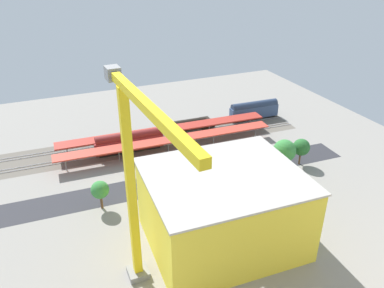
% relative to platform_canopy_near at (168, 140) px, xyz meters
% --- Properties ---
extents(ground_plane, '(145.76, 145.76, 0.00)m').
position_rel_platform_canopy_near_xyz_m(ground_plane, '(1.26, 12.63, -3.98)').
color(ground_plane, gray).
rests_on(ground_plane, ground).
extents(rail_bed, '(91.60, 18.07, 0.01)m').
position_rel_platform_canopy_near_xyz_m(rail_bed, '(1.26, -8.36, -3.98)').
color(rail_bed, '#665E54').
rests_on(rail_bed, ground).
extents(street_asphalt, '(91.39, 12.57, 0.01)m').
position_rel_platform_canopy_near_xyz_m(street_asphalt, '(1.26, 15.04, -3.98)').
color(street_asphalt, '#2D2D33').
rests_on(street_asphalt, ground).
extents(track_rails, '(91.04, 11.64, 0.12)m').
position_rel_platform_canopy_near_xyz_m(track_rails, '(1.26, -8.36, -3.80)').
color(track_rails, '#9E9EA8').
rests_on(track_rails, ground).
extents(platform_canopy_near, '(62.85, 6.82, 4.18)m').
position_rel_platform_canopy_near_xyz_m(platform_canopy_near, '(0.00, 0.00, 0.00)').
color(platform_canopy_near, '#C63D2D').
rests_on(platform_canopy_near, ground).
extents(platform_canopy_far, '(63.47, 7.05, 4.44)m').
position_rel_platform_canopy_near_xyz_m(platform_canopy_far, '(-1.45, -6.49, 0.22)').
color(platform_canopy_far, '#A82D23').
rests_on(platform_canopy_far, ground).
extents(locomotive, '(16.90, 3.49, 5.19)m').
position_rel_platform_canopy_near_xyz_m(locomotive, '(-11.29, -11.61, -2.14)').
color(locomotive, black).
rests_on(locomotive, ground).
extents(passenger_coach, '(17.39, 3.60, 6.29)m').
position_rel_platform_canopy_near_xyz_m(passenger_coach, '(-35.20, -11.61, -0.66)').
color(passenger_coach, black).
rests_on(passenger_coach, ground).
extents(freight_coach_far, '(19.73, 3.58, 5.94)m').
position_rel_platform_canopy_near_xyz_m(freight_coach_far, '(10.05, -5.10, -0.84)').
color(freight_coach_far, black).
rests_on(freight_coach_far, ground).
extents(parked_car_0, '(4.73, 1.96, 1.71)m').
position_rel_platform_canopy_near_xyz_m(parked_car_0, '(-10.49, 11.70, -3.21)').
color(parked_car_0, black).
rests_on(parked_car_0, ground).
extents(parked_car_1, '(4.31, 2.23, 1.70)m').
position_rel_platform_canopy_near_xyz_m(parked_car_1, '(-4.18, 12.10, -3.22)').
color(parked_car_1, black).
rests_on(parked_car_1, ground).
extents(parked_car_2, '(4.17, 2.12, 1.64)m').
position_rel_platform_canopy_near_xyz_m(parked_car_2, '(1.99, 12.02, -3.25)').
color(parked_car_2, black).
rests_on(parked_car_2, ground).
extents(parked_car_3, '(4.71, 2.00, 1.85)m').
position_rel_platform_canopy_near_xyz_m(parked_car_3, '(7.98, 11.67, -3.16)').
color(parked_car_3, black).
rests_on(parked_car_3, ground).
extents(construction_building, '(29.05, 24.67, 14.97)m').
position_rel_platform_canopy_near_xyz_m(construction_building, '(2.56, 38.89, 3.51)').
color(construction_building, yellow).
rests_on(construction_building, ground).
extents(construction_roof_slab, '(29.68, 25.30, 0.40)m').
position_rel_platform_canopy_near_xyz_m(construction_roof_slab, '(2.56, 38.89, 11.20)').
color(construction_roof_slab, '#B7B2A8').
rests_on(construction_roof_slab, construction_building).
extents(tower_crane, '(3.70, 30.57, 37.12)m').
position_rel_platform_canopy_near_xyz_m(tower_crane, '(20.41, 44.39, 18.57)').
color(tower_crane, gray).
rests_on(tower_crane, ground).
extents(box_truck_0, '(8.87, 2.67, 3.58)m').
position_rel_platform_canopy_near_xyz_m(box_truck_0, '(-2.58, 20.67, -2.22)').
color(box_truck_0, black).
rests_on(box_truck_0, ground).
extents(box_truck_1, '(9.65, 3.43, 3.11)m').
position_rel_platform_canopy_near_xyz_m(box_truck_1, '(-2.56, 20.91, -2.43)').
color(box_truck_1, black).
rests_on(box_truck_1, ground).
extents(street_tree_0, '(5.98, 5.98, 8.64)m').
position_rel_platform_canopy_near_xyz_m(street_tree_0, '(-24.62, 20.72, 1.65)').
color(street_tree_0, brown).
rests_on(street_tree_0, ground).
extents(street_tree_1, '(4.56, 4.56, 7.42)m').
position_rel_platform_canopy_near_xyz_m(street_tree_1, '(-30.59, 19.97, 1.14)').
color(street_tree_1, brown).
rests_on(street_tree_1, ground).
extents(street_tree_2, '(4.06, 4.06, 6.11)m').
position_rel_platform_canopy_near_xyz_m(street_tree_2, '(-8.04, 19.12, 0.08)').
color(street_tree_2, brown).
rests_on(street_tree_2, ground).
extents(street_tree_3, '(4.03, 4.03, 6.97)m').
position_rel_platform_canopy_near_xyz_m(street_tree_3, '(22.71, 19.05, 0.92)').
color(street_tree_3, brown).
rests_on(street_tree_3, ground).
extents(street_tree_4, '(5.08, 5.08, 7.84)m').
position_rel_platform_canopy_near_xyz_m(street_tree_4, '(-12.76, 20.34, 1.31)').
color(street_tree_4, brown).
rests_on(street_tree_4, ground).
extents(traffic_light, '(0.50, 0.36, 6.54)m').
position_rel_platform_canopy_near_xyz_m(traffic_light, '(-7.35, 20.02, 0.36)').
color(traffic_light, '#333333').
rests_on(traffic_light, ground).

